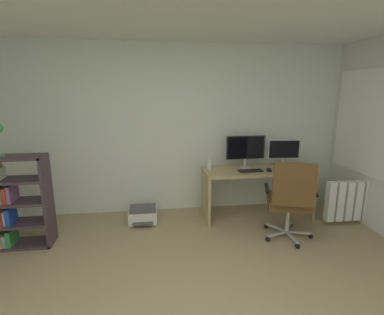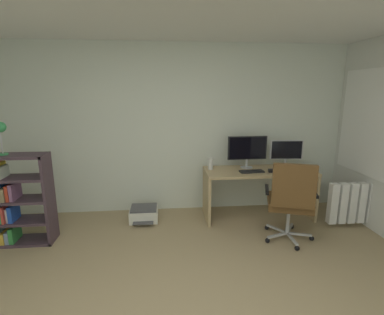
% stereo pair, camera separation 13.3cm
% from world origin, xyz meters
% --- Properties ---
extents(wall_back, '(5.39, 0.10, 2.53)m').
position_xyz_m(wall_back, '(0.00, 2.63, 1.26)').
color(wall_back, silver).
rests_on(wall_back, ground).
extents(window_pane, '(0.01, 1.41, 1.34)m').
position_xyz_m(window_pane, '(2.69, 1.72, 1.42)').
color(window_pane, white).
extents(window_frame, '(0.02, 1.49, 1.42)m').
position_xyz_m(window_frame, '(2.68, 1.72, 1.42)').
color(window_frame, white).
extents(desk, '(1.57, 0.61, 0.72)m').
position_xyz_m(desk, '(1.29, 2.16, 0.54)').
color(desk, tan).
rests_on(desk, ground).
extents(monitor_main, '(0.58, 0.18, 0.47)m').
position_xyz_m(monitor_main, '(1.14, 2.31, 1.01)').
color(monitor_main, '#B2B5B7').
rests_on(monitor_main, desk).
extents(monitor_secondary, '(0.49, 0.18, 0.40)m').
position_xyz_m(monitor_secondary, '(1.74, 2.31, 0.96)').
color(monitor_secondary, '#B2B5B7').
rests_on(monitor_secondary, desk).
extents(keyboard, '(0.35, 0.15, 0.02)m').
position_xyz_m(keyboard, '(1.15, 2.06, 0.73)').
color(keyboard, black).
rests_on(keyboard, desk).
extents(computer_mouse, '(0.08, 0.11, 0.03)m').
position_xyz_m(computer_mouse, '(1.41, 2.05, 0.74)').
color(computer_mouse, black).
rests_on(computer_mouse, desk).
extents(desktop_speaker, '(0.07, 0.07, 0.17)m').
position_xyz_m(desktop_speaker, '(0.59, 2.26, 0.81)').
color(desktop_speaker, silver).
rests_on(desktop_speaker, desk).
extents(office_chair, '(0.68, 0.69, 1.04)m').
position_xyz_m(office_chair, '(1.43, 1.39, 0.57)').
color(office_chair, '#B7BABC').
rests_on(office_chair, ground).
extents(bookshelf, '(0.72, 0.31, 1.11)m').
position_xyz_m(bookshelf, '(-1.90, 1.70, 0.54)').
color(bookshelf, '#42303B').
rests_on(bookshelf, ground).
extents(printer, '(0.40, 0.43, 0.20)m').
position_xyz_m(printer, '(-0.39, 2.20, 0.10)').
color(printer, silver).
rests_on(printer, ground).
extents(radiator, '(0.91, 0.10, 0.57)m').
position_xyz_m(radiator, '(2.59, 1.72, 0.34)').
color(radiator, white).
rests_on(radiator, ground).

